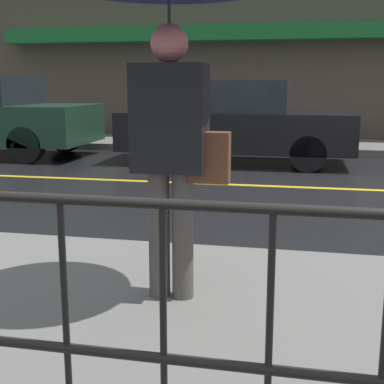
# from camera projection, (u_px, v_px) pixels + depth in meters

# --- Properties ---
(ground_plane) EXTENTS (80.00, 80.00, 0.00)m
(ground_plane) POSITION_uv_depth(u_px,v_px,m) (371.00, 190.00, 7.40)
(ground_plane) COLOR black
(sidewalk_far) EXTENTS (28.00, 2.13, 0.14)m
(sidewalk_far) POSITION_uv_depth(u_px,v_px,m) (347.00, 147.00, 11.69)
(sidewalk_far) COLOR slate
(sidewalk_far) RESTS_ON ground_plane
(lane_marking) EXTENTS (25.20, 0.12, 0.01)m
(lane_marking) POSITION_uv_depth(u_px,v_px,m) (371.00, 190.00, 7.40)
(lane_marking) COLOR gold
(lane_marking) RESTS_ON ground_plane
(building_storefront) EXTENTS (28.00, 0.85, 5.42)m
(building_storefront) POSITION_uv_depth(u_px,v_px,m) (350.00, 28.00, 12.30)
(building_storefront) COLOR #4C4238
(building_storefront) RESTS_ON ground_plane
(pedestrian) EXTENTS (1.13, 1.13, 2.09)m
(pedestrian) POSITION_uv_depth(u_px,v_px,m) (170.00, 16.00, 3.03)
(pedestrian) COLOR #4C4742
(pedestrian) RESTS_ON sidewalk_near
(car_black) EXTENTS (4.17, 1.74, 1.50)m
(car_black) POSITION_uv_depth(u_px,v_px,m) (234.00, 122.00, 9.76)
(car_black) COLOR black
(car_black) RESTS_ON ground_plane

